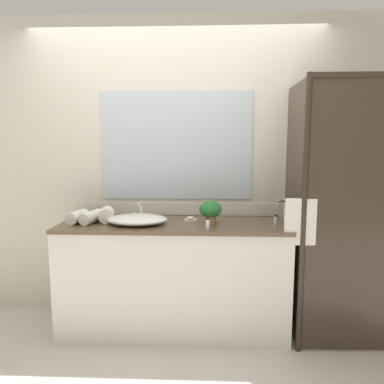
{
  "coord_description": "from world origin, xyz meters",
  "views": [
    {
      "loc": [
        0.26,
        -2.72,
        1.51
      ],
      "look_at": [
        0.15,
        0.0,
        1.15
      ],
      "focal_mm": 32.72,
      "sensor_mm": 36.0,
      "label": 1
    }
  ],
  "objects_px": {
    "sink_basin": "(137,219)",
    "faucet": "(141,214)",
    "rolled_towel_far_edge": "(107,215)",
    "rolled_towel_near_edge": "(78,217)",
    "amenity_bottle_lotion": "(276,220)",
    "amenity_bottle_body_wash": "(208,224)",
    "soap_dish": "(191,219)",
    "potted_plant": "(210,210)",
    "rolled_towel_middle": "(92,217)"
  },
  "relations": [
    {
      "from": "sink_basin",
      "to": "faucet",
      "type": "relative_size",
      "value": 2.81
    },
    {
      "from": "rolled_towel_far_edge",
      "to": "rolled_towel_near_edge",
      "type": "bearing_deg",
      "value": -166.82
    },
    {
      "from": "amenity_bottle_lotion",
      "to": "rolled_towel_far_edge",
      "type": "relative_size",
      "value": 0.46
    },
    {
      "from": "amenity_bottle_body_wash",
      "to": "rolled_towel_far_edge",
      "type": "xyz_separation_m",
      "value": [
        -0.81,
        0.22,
        0.02
      ]
    },
    {
      "from": "soap_dish",
      "to": "rolled_towel_near_edge",
      "type": "bearing_deg",
      "value": -172.0
    },
    {
      "from": "faucet",
      "to": "rolled_towel_near_edge",
      "type": "height_order",
      "value": "faucet"
    },
    {
      "from": "sink_basin",
      "to": "faucet",
      "type": "xyz_separation_m",
      "value": [
        0.0,
        0.16,
        0.01
      ]
    },
    {
      "from": "potted_plant",
      "to": "soap_dish",
      "type": "relative_size",
      "value": 1.84
    },
    {
      "from": "amenity_bottle_lotion",
      "to": "faucet",
      "type": "bearing_deg",
      "value": 172.22
    },
    {
      "from": "faucet",
      "to": "amenity_bottle_body_wash",
      "type": "xyz_separation_m",
      "value": [
        0.55,
        -0.32,
        -0.01
      ]
    },
    {
      "from": "sink_basin",
      "to": "amenity_bottle_lotion",
      "type": "xyz_separation_m",
      "value": [
        1.08,
        0.02,
        0.0
      ]
    },
    {
      "from": "faucet",
      "to": "amenity_bottle_lotion",
      "type": "distance_m",
      "value": 1.09
    },
    {
      "from": "amenity_bottle_body_wash",
      "to": "amenity_bottle_lotion",
      "type": "bearing_deg",
      "value": 17.8
    },
    {
      "from": "faucet",
      "to": "rolled_towel_middle",
      "type": "distance_m",
      "value": 0.39
    },
    {
      "from": "amenity_bottle_lotion",
      "to": "rolled_towel_near_edge",
      "type": "height_order",
      "value": "rolled_towel_near_edge"
    },
    {
      "from": "rolled_towel_near_edge",
      "to": "soap_dish",
      "type": "bearing_deg",
      "value": 8.0
    },
    {
      "from": "potted_plant",
      "to": "faucet",
      "type": "bearing_deg",
      "value": 167.35
    },
    {
      "from": "sink_basin",
      "to": "rolled_towel_middle",
      "type": "distance_m",
      "value": 0.37
    },
    {
      "from": "rolled_towel_far_edge",
      "to": "amenity_bottle_lotion",
      "type": "bearing_deg",
      "value": -2.31
    },
    {
      "from": "sink_basin",
      "to": "faucet",
      "type": "distance_m",
      "value": 0.16
    },
    {
      "from": "potted_plant",
      "to": "amenity_bottle_lotion",
      "type": "relative_size",
      "value": 2.21
    },
    {
      "from": "potted_plant",
      "to": "amenity_bottle_body_wash",
      "type": "height_order",
      "value": "potted_plant"
    },
    {
      "from": "sink_basin",
      "to": "amenity_bottle_body_wash",
      "type": "height_order",
      "value": "amenity_bottle_body_wash"
    },
    {
      "from": "rolled_towel_near_edge",
      "to": "rolled_towel_far_edge",
      "type": "height_order",
      "value": "rolled_towel_far_edge"
    },
    {
      "from": "sink_basin",
      "to": "faucet",
      "type": "height_order",
      "value": "faucet"
    },
    {
      "from": "faucet",
      "to": "potted_plant",
      "type": "bearing_deg",
      "value": -12.65
    },
    {
      "from": "amenity_bottle_lotion",
      "to": "rolled_towel_near_edge",
      "type": "xyz_separation_m",
      "value": [
        -1.56,
        0.0,
        0.01
      ]
    },
    {
      "from": "amenity_bottle_body_wash",
      "to": "rolled_towel_near_edge",
      "type": "relative_size",
      "value": 0.44
    },
    {
      "from": "potted_plant",
      "to": "rolled_towel_near_edge",
      "type": "height_order",
      "value": "potted_plant"
    },
    {
      "from": "faucet",
      "to": "rolled_towel_middle",
      "type": "height_order",
      "value": "faucet"
    },
    {
      "from": "faucet",
      "to": "rolled_towel_far_edge",
      "type": "height_order",
      "value": "faucet"
    },
    {
      "from": "potted_plant",
      "to": "rolled_towel_near_edge",
      "type": "relative_size",
      "value": 0.94
    },
    {
      "from": "rolled_towel_middle",
      "to": "rolled_towel_far_edge",
      "type": "xyz_separation_m",
      "value": [
        0.11,
        0.04,
        0.01
      ]
    },
    {
      "from": "amenity_bottle_lotion",
      "to": "amenity_bottle_body_wash",
      "type": "distance_m",
      "value": 0.55
    },
    {
      "from": "faucet",
      "to": "potted_plant",
      "type": "relative_size",
      "value": 0.92
    },
    {
      "from": "rolled_towel_near_edge",
      "to": "rolled_towel_middle",
      "type": "bearing_deg",
      "value": 5.26
    },
    {
      "from": "rolled_towel_middle",
      "to": "rolled_towel_far_edge",
      "type": "distance_m",
      "value": 0.12
    },
    {
      "from": "rolled_towel_far_edge",
      "to": "potted_plant",
      "type": "bearing_deg",
      "value": -2.41
    },
    {
      "from": "sink_basin",
      "to": "amenity_bottle_lotion",
      "type": "bearing_deg",
      "value": 0.81
    },
    {
      "from": "faucet",
      "to": "rolled_towel_middle",
      "type": "bearing_deg",
      "value": -160.0
    },
    {
      "from": "rolled_towel_near_edge",
      "to": "rolled_towel_far_edge",
      "type": "distance_m",
      "value": 0.23
    },
    {
      "from": "soap_dish",
      "to": "amenity_bottle_body_wash",
      "type": "distance_m",
      "value": 0.33
    },
    {
      "from": "sink_basin",
      "to": "rolled_towel_far_edge",
      "type": "relative_size",
      "value": 2.61
    },
    {
      "from": "amenity_bottle_lotion",
      "to": "rolled_towel_middle",
      "type": "height_order",
      "value": "rolled_towel_middle"
    },
    {
      "from": "soap_dish",
      "to": "amenity_bottle_body_wash",
      "type": "relative_size",
      "value": 1.16
    },
    {
      "from": "sink_basin",
      "to": "potted_plant",
      "type": "bearing_deg",
      "value": 3.41
    },
    {
      "from": "sink_basin",
      "to": "rolled_towel_far_edge",
      "type": "xyz_separation_m",
      "value": [
        -0.26,
        0.07,
        0.02
      ]
    },
    {
      "from": "amenity_bottle_body_wash",
      "to": "rolled_towel_near_edge",
      "type": "xyz_separation_m",
      "value": [
        -1.03,
        0.17,
        0.01
      ]
    },
    {
      "from": "soap_dish",
      "to": "amenity_bottle_body_wash",
      "type": "xyz_separation_m",
      "value": [
        0.14,
        -0.3,
        0.03
      ]
    },
    {
      "from": "potted_plant",
      "to": "rolled_towel_middle",
      "type": "distance_m",
      "value": 0.95
    }
  ]
}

